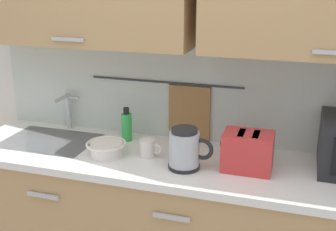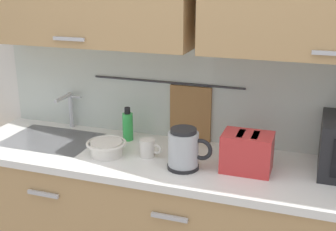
{
  "view_description": "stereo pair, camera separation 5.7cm",
  "coord_description": "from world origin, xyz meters",
  "px_view_note": "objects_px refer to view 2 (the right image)",
  "views": [
    {
      "loc": [
        0.52,
        -1.72,
        1.83
      ],
      "look_at": [
        -0.13,
        0.33,
        1.12
      ],
      "focal_mm": 46.77,
      "sensor_mm": 36.0,
      "label": 1
    },
    {
      "loc": [
        0.58,
        -1.7,
        1.83
      ],
      "look_at": [
        -0.13,
        0.33,
        1.12
      ],
      "focal_mm": 46.77,
      "sensor_mm": 36.0,
      "label": 2
    }
  ],
  "objects_px": {
    "mug_near_sink": "(148,148)",
    "toaster": "(247,152)",
    "electric_kettle": "(184,149)",
    "dish_soap_bottle": "(128,126)",
    "mixing_bowl": "(107,147)"
  },
  "relations": [
    {
      "from": "mug_near_sink",
      "to": "toaster",
      "type": "xyz_separation_m",
      "value": [
        0.52,
        0.0,
        0.05
      ]
    },
    {
      "from": "mug_near_sink",
      "to": "toaster",
      "type": "bearing_deg",
      "value": 0.32
    },
    {
      "from": "electric_kettle",
      "to": "dish_soap_bottle",
      "type": "height_order",
      "value": "electric_kettle"
    },
    {
      "from": "electric_kettle",
      "to": "mug_near_sink",
      "type": "height_order",
      "value": "electric_kettle"
    },
    {
      "from": "electric_kettle",
      "to": "mug_near_sink",
      "type": "distance_m",
      "value": 0.24
    },
    {
      "from": "electric_kettle",
      "to": "dish_soap_bottle",
      "type": "bearing_deg",
      "value": 147.78
    },
    {
      "from": "mixing_bowl",
      "to": "toaster",
      "type": "distance_m",
      "value": 0.73
    },
    {
      "from": "electric_kettle",
      "to": "toaster",
      "type": "distance_m",
      "value": 0.31
    },
    {
      "from": "mixing_bowl",
      "to": "toaster",
      "type": "relative_size",
      "value": 0.84
    },
    {
      "from": "electric_kettle",
      "to": "mug_near_sink",
      "type": "xyz_separation_m",
      "value": [
        -0.22,
        0.07,
        -0.05
      ]
    },
    {
      "from": "dish_soap_bottle",
      "to": "toaster",
      "type": "distance_m",
      "value": 0.74
    },
    {
      "from": "mug_near_sink",
      "to": "toaster",
      "type": "height_order",
      "value": "toaster"
    },
    {
      "from": "electric_kettle",
      "to": "dish_soap_bottle",
      "type": "distance_m",
      "value": 0.49
    },
    {
      "from": "mug_near_sink",
      "to": "dish_soap_bottle",
      "type": "bearing_deg",
      "value": 136.31
    },
    {
      "from": "mug_near_sink",
      "to": "mixing_bowl",
      "type": "distance_m",
      "value": 0.22
    }
  ]
}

